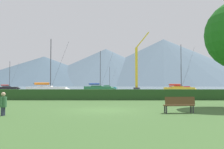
% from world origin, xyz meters
% --- Properties ---
extents(ground_plane, '(1000.00, 1000.00, 0.00)m').
position_xyz_m(ground_plane, '(0.00, 0.00, 0.00)').
color(ground_plane, '#3D602D').
extents(harbor_water, '(320.00, 246.00, 0.00)m').
position_xyz_m(harbor_water, '(0.00, 137.00, 0.00)').
color(harbor_water, '#8C9EA3').
rests_on(harbor_water, ground_plane).
extents(hedge_line, '(80.00, 1.20, 1.16)m').
position_xyz_m(hedge_line, '(0.00, 11.00, 0.58)').
color(hedge_line, '#284C23').
rests_on(hedge_line, ground_plane).
extents(sailboat_slip_2, '(8.10, 2.60, 11.43)m').
position_xyz_m(sailboat_slip_2, '(16.37, 43.13, 0.68)').
color(sailboat_slip_2, gold).
rests_on(sailboat_slip_2, harbor_water).
extents(sailboat_slip_3, '(8.54, 2.58, 9.61)m').
position_xyz_m(sailboat_slip_3, '(25.54, 77.08, 0.70)').
color(sailboat_slip_3, red).
rests_on(sailboat_slip_3, harbor_water).
extents(sailboat_slip_4, '(9.12, 2.94, 11.19)m').
position_xyz_m(sailboat_slip_4, '(-12.99, 34.28, 0.75)').
color(sailboat_slip_4, white).
rests_on(sailboat_slip_4, harbor_water).
extents(sailboat_slip_6, '(9.26, 3.12, 11.66)m').
position_xyz_m(sailboat_slip_6, '(-3.98, 55.89, 0.76)').
color(sailboat_slip_6, '#236B38').
rests_on(sailboat_slip_6, harbor_water).
extents(sailboat_slip_7, '(6.75, 2.61, 8.93)m').
position_xyz_m(sailboat_slip_7, '(-1.57, 81.46, 0.56)').
color(sailboat_slip_7, '#19707A').
rests_on(sailboat_slip_7, harbor_water).
extents(sailboat_slip_8, '(7.62, 3.05, 9.68)m').
position_xyz_m(sailboat_slip_8, '(-35.12, 66.10, 0.63)').
color(sailboat_slip_8, black).
rests_on(sailboat_slip_8, harbor_water).
extents(park_bench_near_path, '(1.78, 0.64, 0.95)m').
position_xyz_m(park_bench_near_path, '(4.46, -1.74, 0.53)').
color(park_bench_near_path, brown).
rests_on(park_bench_near_path, ground_plane).
extents(person_seated_viewer, '(0.36, 0.57, 1.25)m').
position_xyz_m(person_seated_viewer, '(-5.20, -2.96, 0.69)').
color(person_seated_viewer, '#2D3347').
rests_on(person_seated_viewer, ground_plane).
extents(dock_crane, '(5.41, 2.00, 19.78)m').
position_xyz_m(dock_crane, '(8.35, 66.91, 6.43)').
color(dock_crane, '#333338').
rests_on(dock_crane, ground_plane).
extents(distant_hill_west_ridge, '(264.78, 264.78, 48.70)m').
position_xyz_m(distant_hill_west_ridge, '(-115.46, 384.61, 24.35)').
color(distant_hill_west_ridge, '#425666').
rests_on(distant_hill_west_ridge, ground_plane).
extents(distant_hill_central_peak, '(273.79, 273.79, 64.06)m').
position_xyz_m(distant_hill_central_peak, '(-14.06, 404.36, 32.03)').
color(distant_hill_central_peak, '#4C6070').
rests_on(distant_hill_central_peak, ground_plane).
extents(distant_hill_east_ridge, '(340.20, 340.20, 82.91)m').
position_xyz_m(distant_hill_east_ridge, '(87.87, 415.68, 41.45)').
color(distant_hill_east_ridge, '#4C6070').
rests_on(distant_hill_east_ridge, ground_plane).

